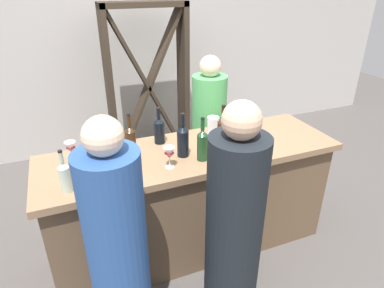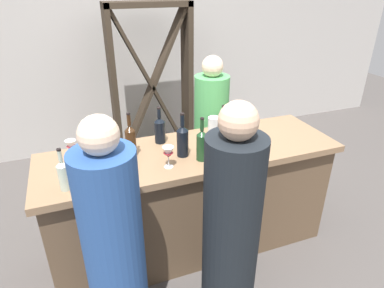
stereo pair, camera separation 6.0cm
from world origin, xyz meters
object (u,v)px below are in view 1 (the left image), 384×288
(wine_bottle_leftmost_clear_pale, at_px, (65,176))
(wine_bottle_rightmost_olive_green, at_px, (202,144))
(wine_bottle_center_near_black, at_px, (159,130))
(wine_bottle_far_right_amber_brown, at_px, (222,131))
(wine_bottle_second_left_amber_brown, at_px, (131,140))
(person_center_guest, at_px, (234,229))
(wine_rack, at_px, (148,87))
(wine_bottle_second_right_near_black, at_px, (183,140))
(wine_glass_near_right, at_px, (229,119))
(water_pitcher, at_px, (213,127))
(wine_glass_near_left, at_px, (169,154))
(person_right_guest, at_px, (209,137))
(person_left_guest, at_px, (118,252))
(wine_glass_near_center, at_px, (71,148))

(wine_bottle_leftmost_clear_pale, distance_m, wine_bottle_rightmost_olive_green, 0.91)
(wine_bottle_center_near_black, relative_size, wine_bottle_far_right_amber_brown, 0.87)
(wine_bottle_second_left_amber_brown, bearing_deg, person_center_guest, -59.85)
(wine_bottle_leftmost_clear_pale, height_order, person_center_guest, person_center_guest)
(wine_rack, bearing_deg, wine_bottle_rightmost_olive_green, -93.26)
(wine_bottle_second_right_near_black, bearing_deg, wine_glass_near_right, 27.66)
(water_pitcher, bearing_deg, wine_bottle_second_right_near_black, -148.12)
(wine_rack, distance_m, wine_bottle_center_near_black, 1.47)
(wine_bottle_rightmost_olive_green, bearing_deg, wine_bottle_far_right_amber_brown, 30.55)
(wine_bottle_second_left_amber_brown, bearing_deg, water_pitcher, 6.45)
(water_pitcher, bearing_deg, wine_glass_near_left, -145.37)
(water_pitcher, bearing_deg, person_right_guest, 68.71)
(wine_rack, bearing_deg, wine_glass_near_left, -100.85)
(wine_bottle_rightmost_olive_green, xyz_separation_m, wine_glass_near_right, (0.41, 0.37, -0.02))
(wine_bottle_second_left_amber_brown, height_order, wine_bottle_second_right_near_black, wine_bottle_second_left_amber_brown)
(wine_bottle_rightmost_olive_green, relative_size, person_left_guest, 0.21)
(wine_glass_near_center, height_order, person_left_guest, person_left_guest)
(wine_bottle_second_left_amber_brown, bearing_deg, wine_glass_near_left, -51.60)
(wine_glass_near_left, xyz_separation_m, wine_glass_near_right, (0.65, 0.39, -0.00))
(wine_bottle_second_left_amber_brown, height_order, water_pitcher, wine_bottle_second_left_amber_brown)
(person_left_guest, bearing_deg, wine_glass_near_left, -38.76)
(wine_glass_near_right, bearing_deg, wine_bottle_far_right_amber_brown, -127.58)
(person_right_guest, bearing_deg, wine_bottle_leftmost_clear_pale, -65.53)
(person_left_guest, bearing_deg, wine_bottle_center_near_black, -23.74)
(wine_rack, relative_size, water_pitcher, 10.91)
(water_pitcher, bearing_deg, wine_bottle_second_left_amber_brown, -173.55)
(wine_rack, xyz_separation_m, water_pitcher, (0.13, -1.50, 0.08))
(water_pitcher, xyz_separation_m, person_left_guest, (-0.93, -0.75, -0.30))
(wine_bottle_leftmost_clear_pale, bearing_deg, wine_bottle_rightmost_olive_green, 3.23)
(wine_bottle_second_left_amber_brown, relative_size, water_pitcher, 1.93)
(wine_rack, bearing_deg, wine_bottle_second_left_amber_brown, -109.27)
(wine_glass_near_right, bearing_deg, wine_bottle_leftmost_clear_pale, -162.14)
(wine_bottle_second_left_amber_brown, distance_m, wine_bottle_far_right_amber_brown, 0.68)
(wine_bottle_center_near_black, distance_m, person_left_guest, 1.01)
(wine_bottle_far_right_amber_brown, height_order, person_left_guest, person_left_guest)
(wine_rack, distance_m, wine_bottle_far_right_amber_brown, 1.69)
(wine_bottle_far_right_amber_brown, bearing_deg, wine_glass_near_center, 170.20)
(wine_bottle_second_right_near_black, relative_size, wine_bottle_rightmost_olive_green, 1.03)
(wine_bottle_second_left_amber_brown, xyz_separation_m, wine_glass_near_right, (0.85, 0.14, -0.02))
(wine_bottle_leftmost_clear_pale, relative_size, person_right_guest, 0.19)
(wine_bottle_rightmost_olive_green, bearing_deg, person_left_guest, -147.66)
(wine_bottle_second_left_amber_brown, height_order, wine_glass_near_center, wine_bottle_second_left_amber_brown)
(wine_bottle_second_left_amber_brown, distance_m, wine_bottle_rightmost_olive_green, 0.50)
(wine_bottle_leftmost_clear_pale, height_order, wine_bottle_second_left_amber_brown, wine_bottle_second_left_amber_brown)
(wine_bottle_far_right_amber_brown, distance_m, person_left_guest, 1.13)
(wine_glass_near_center, xyz_separation_m, person_left_guest, (0.15, -0.76, -0.32))
(wine_bottle_far_right_amber_brown, relative_size, wine_glass_near_left, 2.18)
(wine_bottle_rightmost_olive_green, relative_size, person_right_guest, 0.22)
(person_center_guest, bearing_deg, wine_glass_near_right, -24.83)
(wine_bottle_second_right_near_black, xyz_separation_m, wine_bottle_rightmost_olive_green, (0.10, -0.10, -0.00))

